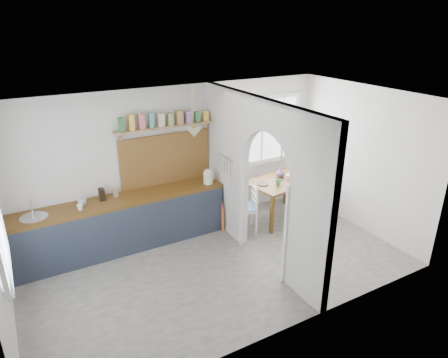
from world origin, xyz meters
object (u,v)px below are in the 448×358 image
vase (280,172)px  chair_left (244,207)px  chair_right (313,188)px  dining_table (279,199)px  kettle (208,177)px

vase → chair_left: bearing=-165.7°
chair_left → chair_right: chair_left is taller
chair_left → vase: (0.98, 0.25, 0.40)m
chair_right → dining_table: bearing=100.5°
dining_table → kettle: size_ratio=4.75×
chair_right → vase: bearing=89.2°
chair_right → kettle: bearing=92.4°
chair_left → vase: size_ratio=5.02×
chair_left → chair_right: (1.73, 0.12, -0.04)m
chair_left → kettle: size_ratio=3.58×
kettle → chair_right: bearing=14.6°
dining_table → chair_right: 0.86m
chair_right → kettle: size_ratio=3.28×
chair_left → kettle: kettle is taller
dining_table → chair_left: size_ratio=1.33×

